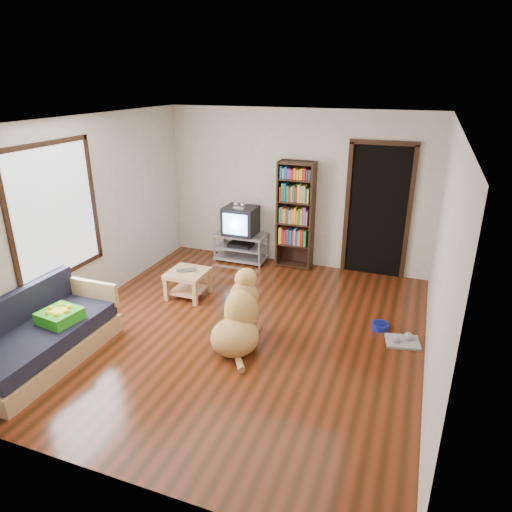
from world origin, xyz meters
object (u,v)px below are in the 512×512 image
(green_cushion, at_px, (60,316))
(grey_rag, at_px, (402,342))
(dog_bowl, at_px, (380,326))
(crt_tv, at_px, (241,220))
(bookshelf, at_px, (296,210))
(laptop, at_px, (186,271))
(tv_stand, at_px, (241,246))
(coffee_table, at_px, (188,279))
(sofa, at_px, (41,340))
(dog, at_px, (239,319))

(green_cushion, height_order, grey_rag, green_cushion)
(dog_bowl, relative_size, crt_tv, 0.38)
(grey_rag, height_order, bookshelf, bookshelf)
(green_cushion, height_order, dog_bowl, green_cushion)
(grey_rag, bearing_deg, green_cushion, -156.76)
(laptop, bearing_deg, dog_bowl, -30.29)
(dog_bowl, distance_m, tv_stand, 3.03)
(dog_bowl, distance_m, coffee_table, 2.79)
(sofa, bearing_deg, green_cushion, 59.22)
(grey_rag, relative_size, dog, 0.36)
(green_cushion, bearing_deg, sofa, -112.76)
(bookshelf, bearing_deg, tv_stand, -174.37)
(crt_tv, distance_m, dog, 2.76)
(laptop, relative_size, crt_tv, 0.48)
(grey_rag, distance_m, sofa, 4.27)
(bookshelf, bearing_deg, dog, -88.69)
(dog_bowl, height_order, tv_stand, tv_stand)
(green_cushion, xyz_separation_m, dog, (1.86, 0.91, -0.15))
(laptop, xyz_separation_m, sofa, (-0.78, -2.01, -0.15))
(bookshelf, relative_size, sofa, 1.00)
(laptop, relative_size, dog_bowl, 1.28)
(dog, bearing_deg, grey_rag, 20.39)
(green_cushion, height_order, dog, dog)
(grey_rag, relative_size, coffee_table, 0.73)
(crt_tv, relative_size, dog, 0.52)
(sofa, xyz_separation_m, coffee_table, (0.78, 2.04, 0.02))
(grey_rag, distance_m, dog, 2.03)
(laptop, distance_m, tv_stand, 1.64)
(sofa, bearing_deg, laptop, 68.85)
(green_cushion, relative_size, crt_tv, 0.69)
(crt_tv, bearing_deg, green_cushion, -103.86)
(laptop, height_order, dog_bowl, laptop)
(laptop, bearing_deg, sofa, -142.46)
(laptop, distance_m, grey_rag, 3.11)
(coffee_table, bearing_deg, laptop, -90.00)
(laptop, bearing_deg, bookshelf, 24.90)
(laptop, xyz_separation_m, tv_stand, (0.20, 1.62, -0.14))
(green_cushion, xyz_separation_m, grey_rag, (3.74, 1.60, -0.47))
(laptop, height_order, grey_rag, laptop)
(green_cushion, height_order, tv_stand, green_cushion)
(dog_bowl, distance_m, sofa, 4.12)
(sofa, xyz_separation_m, dog, (1.98, 1.12, 0.08))
(grey_rag, height_order, coffee_table, coffee_table)
(green_cushion, xyz_separation_m, crt_tv, (0.85, 3.44, 0.26))
(crt_tv, distance_m, coffee_table, 1.69)
(laptop, relative_size, coffee_table, 0.51)
(green_cushion, height_order, sofa, sofa)
(green_cushion, bearing_deg, coffee_table, 78.39)
(dog, bearing_deg, green_cushion, -154.00)
(laptop, bearing_deg, coffee_table, 58.69)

